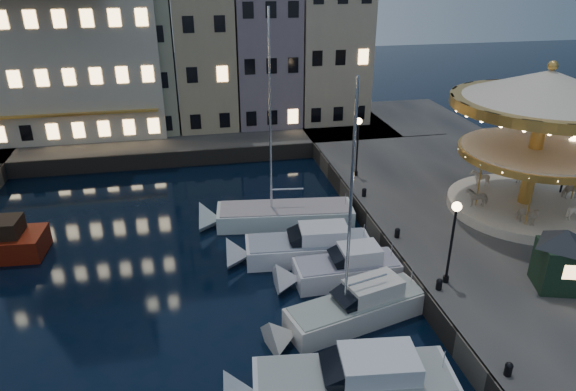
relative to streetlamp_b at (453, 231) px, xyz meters
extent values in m
plane|color=black|center=(-7.20, -1.00, -4.02)|extent=(160.00, 160.00, 0.00)
cube|color=#474442|center=(6.80, 5.00, -3.37)|extent=(16.00, 56.00, 1.30)
cube|color=#474442|center=(-15.20, 27.00, -3.37)|extent=(44.00, 12.00, 1.30)
cube|color=#47423A|center=(-1.20, 5.00, -3.37)|extent=(0.15, 44.00, 1.30)
cube|color=#47423A|center=(-13.20, 21.00, -3.37)|extent=(48.00, 0.15, 1.30)
cylinder|color=black|center=(0.00, 0.00, -2.57)|extent=(0.28, 0.28, 0.30)
cylinder|color=black|center=(0.00, 0.00, -0.82)|extent=(0.12, 0.12, 3.80)
sphere|color=#FFD18C|center=(0.00, 0.00, 1.23)|extent=(0.44, 0.44, 0.44)
cylinder|color=black|center=(0.00, 13.50, -2.57)|extent=(0.28, 0.28, 0.30)
cylinder|color=black|center=(0.00, 13.50, -0.82)|extent=(0.12, 0.12, 3.80)
sphere|color=#FFD18C|center=(0.00, 13.50, 1.23)|extent=(0.44, 0.44, 0.44)
cylinder|color=black|center=(11.30, 7.00, -2.57)|extent=(0.28, 0.28, 0.30)
cylinder|color=black|center=(11.30, 7.00, -0.82)|extent=(0.12, 0.12, 3.80)
sphere|color=#FFD18C|center=(11.30, 7.00, 1.23)|extent=(0.44, 0.44, 0.44)
cylinder|color=black|center=(-0.60, -6.00, -2.52)|extent=(0.28, 0.28, 0.40)
sphere|color=black|center=(-0.60, -6.00, -2.30)|extent=(0.30, 0.30, 0.30)
cylinder|color=black|center=(-0.60, -0.50, -2.52)|extent=(0.28, 0.28, 0.40)
sphere|color=black|center=(-0.60, -0.50, -2.30)|extent=(0.30, 0.30, 0.30)
cylinder|color=black|center=(-0.60, 4.50, -2.52)|extent=(0.28, 0.28, 0.40)
sphere|color=black|center=(-0.60, 4.50, -2.30)|extent=(0.30, 0.30, 0.30)
cylinder|color=black|center=(-0.60, 10.00, -2.52)|extent=(0.28, 0.28, 0.40)
sphere|color=black|center=(-0.60, 10.00, -2.30)|extent=(0.30, 0.30, 0.30)
cube|color=slate|center=(-21.25, 29.00, 3.28)|extent=(5.60, 8.00, 12.00)
cube|color=gray|center=(-15.20, 29.00, 3.78)|extent=(6.20, 8.00, 13.00)
cube|color=tan|center=(-9.45, 29.00, 4.28)|extent=(5.00, 8.00, 14.00)
cube|color=slate|center=(-4.00, 29.00, 2.78)|extent=(5.60, 8.00, 11.00)
cube|color=tan|center=(2.05, 29.00, 3.28)|extent=(6.20, 8.00, 12.00)
cube|color=#BEB5A1|center=(-21.20, 29.00, 4.78)|extent=(16.00, 9.00, 15.00)
cube|color=silver|center=(-6.04, -4.68, -3.57)|extent=(7.76, 3.34, 1.30)
cube|color=gray|center=(-6.04, -4.68, -2.90)|extent=(7.37, 3.10, 0.10)
cube|color=silver|center=(-5.14, -4.78, -2.47)|extent=(3.05, 2.19, 0.80)
cube|color=black|center=(-6.64, -4.61, -2.57)|extent=(1.45, 1.89, 0.98)
cube|color=beige|center=(-4.46, -0.37, -3.57)|extent=(6.97, 3.61, 1.30)
cube|color=gray|center=(-4.46, -0.37, -2.90)|extent=(6.61, 3.38, 0.10)
cube|color=beige|center=(-3.68, -0.16, -2.47)|extent=(2.83, 2.08, 0.80)
cube|color=black|center=(-4.98, -0.51, -2.57)|extent=(1.46, 1.63, 0.92)
cylinder|color=silver|center=(-5.11, -0.54, 1.58)|extent=(0.14, 0.14, 9.00)
cube|color=silver|center=(-3.95, 2.88, -3.57)|extent=(5.35, 2.09, 1.30)
cube|color=gray|center=(-3.95, 2.88, -2.90)|extent=(5.08, 1.92, 0.10)
cube|color=silver|center=(-3.31, 2.89, -2.47)|extent=(2.04, 1.55, 0.80)
cube|color=black|center=(-4.38, 2.88, -2.57)|extent=(0.97, 1.44, 0.84)
cube|color=silver|center=(-5.37, 5.40, -3.57)|extent=(7.06, 2.87, 1.30)
cube|color=gray|center=(-5.37, 5.40, -2.90)|extent=(6.70, 2.66, 0.10)
cube|color=silver|center=(-4.55, 5.33, -2.47)|extent=(2.75, 1.94, 0.80)
cube|color=black|center=(-5.92, 5.44, -2.57)|extent=(1.30, 1.70, 0.94)
cube|color=silver|center=(-5.83, 9.77, -3.57)|extent=(8.70, 3.46, 1.30)
cube|color=gray|center=(-5.83, 9.77, -2.90)|extent=(8.26, 3.21, 0.10)
cylinder|color=silver|center=(-6.67, 9.87, 2.78)|extent=(0.14, 0.14, 11.40)
cube|color=black|center=(-21.96, 9.06, -2.27)|extent=(2.24, 1.88, 0.97)
cylinder|color=beige|center=(8.19, 6.16, -2.44)|extent=(8.90, 8.90, 0.56)
cylinder|color=gold|center=(8.19, 6.16, 1.29)|extent=(0.78, 0.78, 6.90)
cylinder|color=beige|center=(8.19, 6.16, 1.18)|extent=(8.23, 8.23, 0.20)
cylinder|color=gold|center=(8.19, 6.16, 0.98)|extent=(8.54, 8.54, 0.39)
cone|color=beige|center=(8.19, 6.16, 4.85)|extent=(10.23, 10.23, 1.78)
cylinder|color=gold|center=(8.19, 6.16, 3.90)|extent=(10.23, 10.23, 0.56)
sphere|color=gold|center=(8.19, 6.16, 5.96)|extent=(0.56, 0.56, 0.56)
imported|color=beige|center=(11.17, 7.08, -1.60)|extent=(1.86, 1.34, 1.11)
cube|color=black|center=(4.76, -1.35, -1.63)|extent=(2.26, 2.26, 2.18)
pyramid|color=black|center=(4.76, -1.35, 0.28)|extent=(2.91, 2.91, 0.82)
camera|label=1|loc=(-11.32, -18.48, 11.11)|focal=32.00mm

